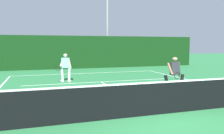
{
  "coord_description": "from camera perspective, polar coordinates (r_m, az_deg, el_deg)",
  "views": [
    {
      "loc": [
        -3.36,
        -6.05,
        2.13
      ],
      "look_at": [
        0.17,
        4.95,
        1.0
      ],
      "focal_mm": 36.59,
      "sensor_mm": 36.0,
      "label": 1
    }
  ],
  "objects": [
    {
      "name": "player_far",
      "position": [
        13.33,
        -11.55,
        0.16
      ],
      "size": [
        0.95,
        0.88,
        1.63
      ],
      "rotation": [
        0.0,
        0.0,
        2.78
      ],
      "color": "silver",
      "rests_on": "ground_plane"
    },
    {
      "name": "ground_plane",
      "position": [
        7.24,
        10.97,
        -11.62
      ],
      "size": [
        80.0,
        80.0,
        0.0
      ],
      "primitive_type": "plane",
      "color": "#2D7C44"
    },
    {
      "name": "tennis_ball",
      "position": [
        9.37,
        -20.08,
        -7.69
      ],
      "size": [
        0.07,
        0.07,
        0.07
      ],
      "primitive_type": "sphere",
      "color": "#D1E033",
      "rests_on": "ground_plane"
    },
    {
      "name": "back_fence_windscreen",
      "position": [
        20.58,
        -8.41,
        3.67
      ],
      "size": [
        23.29,
        0.12,
        2.92
      ],
      "primitive_type": "cube",
      "color": "#113712",
      "rests_on": "ground_plane"
    },
    {
      "name": "player_near",
      "position": [
        10.57,
        15.37,
        -1.44
      ],
      "size": [
        1.06,
        0.83,
        1.6
      ],
      "rotation": [
        0.0,
        0.0,
        3.17
      ],
      "color": "black",
      "rests_on": "ground_plane"
    },
    {
      "name": "light_pole",
      "position": [
        22.42,
        -1.18,
        11.4
      ],
      "size": [
        0.55,
        0.44,
        7.13
      ],
      "color": "#9EA39E",
      "rests_on": "ground_plane"
    },
    {
      "name": "court_line_centre",
      "position": [
        10.07,
        2.13,
        -6.61
      ],
      "size": [
        0.1,
        6.4,
        0.01
      ],
      "primitive_type": "cube",
      "color": "white",
      "rests_on": "ground_plane"
    },
    {
      "name": "court_line_service",
      "position": [
        13.14,
        -2.75,
        -3.73
      ],
      "size": [
        8.6,
        0.1,
        0.01
      ],
      "primitive_type": "cube",
      "color": "white",
      "rests_on": "ground_plane"
    },
    {
      "name": "court_line_baseline_far",
      "position": [
        17.18,
        -6.38,
        -1.56
      ],
      "size": [
        10.55,
        0.1,
        0.01
      ],
      "primitive_type": "cube",
      "color": "white",
      "rests_on": "ground_plane"
    },
    {
      "name": "tennis_net",
      "position": [
        7.1,
        11.05,
        -7.58
      ],
      "size": [
        11.55,
        0.09,
        1.08
      ],
      "color": "#1E4723",
      "rests_on": "ground_plane"
    }
  ]
}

